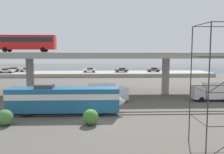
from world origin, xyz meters
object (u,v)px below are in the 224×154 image
service_truck_east (213,91)px  parked_car_0 (154,70)px  scaffolding_tower (222,84)px  parked_car_1 (6,71)px  train_locomotive (69,99)px  parked_car_2 (122,70)px  parked_car_3 (13,69)px  parked_car_5 (90,70)px  parked_car_6 (9,70)px  parked_car_4 (26,70)px  transit_bus_on_overpass (25,42)px  service_truck_west (107,92)px

service_truck_east → parked_car_0: (-1.39, 43.19, 0.36)m
scaffolding_tower → parked_car_1: bearing=124.2°
scaffolding_tower → service_truck_east: bearing=67.1°
scaffolding_tower → parked_car_0: scaffolding_tower is taller
train_locomotive → scaffolding_tower: 19.87m
parked_car_1 → parked_car_2: 38.36m
parked_car_3 → parked_car_5: 27.12m
service_truck_east → parked_car_3: 68.01m
parked_car_6 → service_truck_east: bearing=-40.4°
train_locomotive → parked_car_0: bearing=66.6°
parked_car_2 → parked_car_6: bearing=-1.7°
parked_car_2 → parked_car_4: (-33.06, 2.81, 0.00)m
parked_car_1 → parked_car_5: 27.50m
train_locomotive → scaffolding_tower: scaffolding_tower is taller
service_truck_east → parked_car_6: size_ratio=1.48×
transit_bus_on_overpass → parked_car_1: (-16.26, 31.40, -8.43)m
service_truck_east → parked_car_6: 67.10m
parked_car_0 → parked_car_5: 22.09m
service_truck_west → parked_car_6: bearing=127.0°
parked_car_3 → service_truck_west: bearing=125.0°
service_truck_west → parked_car_4: 52.76m
scaffolding_tower → parked_car_1: (-42.12, 61.92, -3.92)m
service_truck_east → parked_car_4: bearing=-44.7°
service_truck_west → parked_car_4: size_ratio=1.56×
parked_car_2 → parked_car_5: (-10.87, 0.01, 0.00)m
service_truck_east → parked_car_5: size_ratio=1.56×
service_truck_west → scaffolding_tower: bearing=-65.5°
parked_car_5 → parked_car_2: bearing=180.0°
parked_car_5 → parked_car_3: bearing=-7.1°
parked_car_2 → parked_car_1: bearing=2.0°
service_truck_west → parked_car_2: service_truck_west is taller
service_truck_west → transit_bus_on_overpass: bearing=149.6°
parked_car_0 → parked_car_3: bearing=-2.9°
service_truck_west → parked_car_2: (5.73, 42.33, 0.36)m
parked_car_3 → parked_car_4: size_ratio=1.01×
service_truck_west → parked_car_5: 42.65m
parked_car_4 → transit_bus_on_overpass: bearing=107.2°
parked_car_4 → parked_car_5: 22.36m
parked_car_0 → parked_car_2: 11.24m
transit_bus_on_overpass → parked_car_2: 40.37m
transit_bus_on_overpass → scaffolding_tower: transit_bus_on_overpass is taller
parked_car_2 → parked_car_6: (-38.52, 1.14, 0.00)m
train_locomotive → parked_car_4: train_locomotive is taller
parked_car_6 → scaffolding_tower: bearing=-56.7°
parked_car_5 → parked_car_6: size_ratio=0.94×
scaffolding_tower → parked_car_6: (-42.29, 64.39, -3.92)m
parked_car_1 → parked_car_2: bearing=2.0°
service_truck_west → parked_car_4: bearing=121.2°
parked_car_5 → parked_car_6: (-27.65, 1.13, 0.00)m
service_truck_west → service_truck_east: 18.33m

